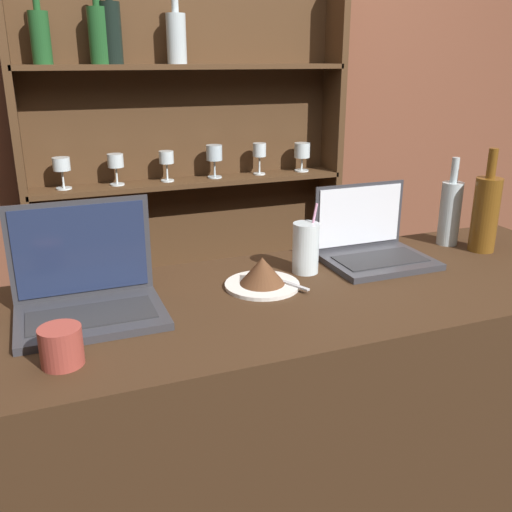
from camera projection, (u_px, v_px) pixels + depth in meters
bar_counter at (312, 441)px, 1.65m from camera, size 1.76×0.63×0.96m
back_wall at (190, 102)px, 2.45m from camera, size 7.00×0.06×2.70m
back_shelf at (186, 188)px, 2.48m from camera, size 1.37×0.18×1.87m
laptop_near at (87, 291)px, 1.33m from camera, size 0.33×0.23×0.26m
laptop_far at (372, 245)px, 1.69m from camera, size 0.30×0.24×0.22m
cake_plate at (262, 275)px, 1.49m from camera, size 0.20×0.20×0.08m
water_glass at (306, 248)px, 1.58m from camera, size 0.07×0.07×0.20m
wine_bottle_amber at (485, 213)px, 1.75m from camera, size 0.08×0.08×0.32m
wine_bottle_clear at (450, 212)px, 1.82m from camera, size 0.07×0.07×0.28m
coffee_cup at (61, 346)px, 1.11m from camera, size 0.08×0.08×0.08m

